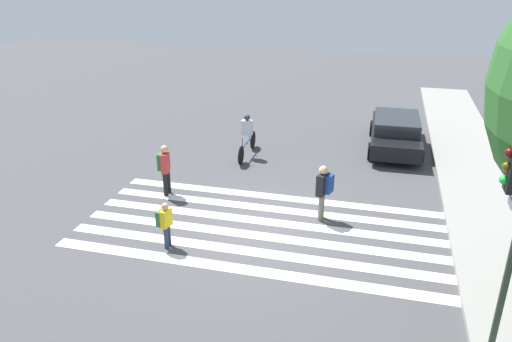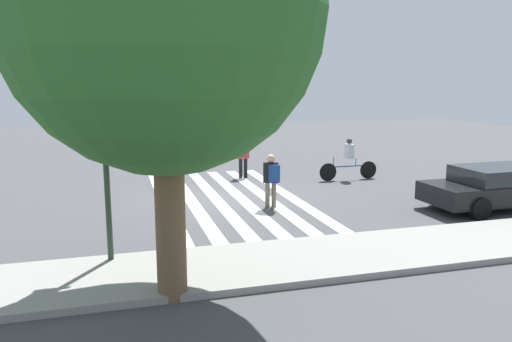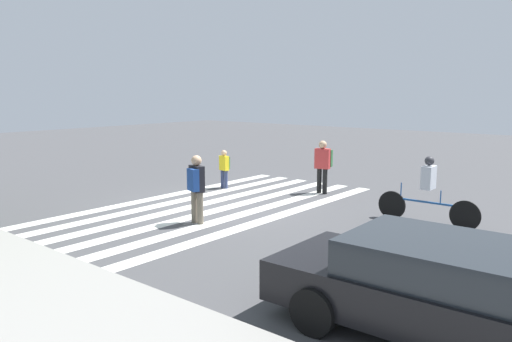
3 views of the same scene
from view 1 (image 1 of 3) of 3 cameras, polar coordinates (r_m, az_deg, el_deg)
The scene contains 8 objects.
ground_plane at distance 13.97m, azimuth 0.59°, elevation -6.57°, with size 60.00×60.00×0.00m, color #444447.
sidewalk_curb at distance 14.03m, azimuth 26.54°, elevation -8.79°, with size 36.00×2.50×0.14m.
crosswalk_stripes at distance 13.96m, azimuth 0.59°, elevation -6.55°, with size 4.51×10.00×0.01m.
pedestrian_child_with_backpack at distance 14.15m, azimuth 7.75°, elevation -1.98°, with size 0.50×0.47×1.65m.
pedestrian_adult_yellow_jacket at distance 12.98m, azimuth -10.36°, elevation -5.70°, with size 0.37×0.34×1.26m.
pedestrian_adult_blue_shirt at distance 15.81m, azimuth -10.40°, elevation 0.58°, with size 0.49×0.45×1.65m.
cyclist_mid_street at distance 18.72m, azimuth -1.03°, elevation 4.20°, with size 2.45×0.40×1.64m.
car_parked_far_curb at distance 20.36m, azimuth 15.67°, elevation 4.34°, with size 4.64×2.06×1.30m.
Camera 1 is at (11.80, 2.91, 6.87)m, focal length 35.00 mm.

